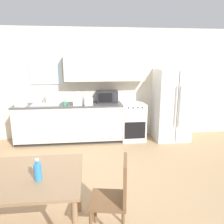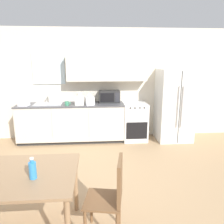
# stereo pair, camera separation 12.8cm
# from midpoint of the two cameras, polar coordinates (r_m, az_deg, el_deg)

# --- Properties ---
(ground_plane) EXTENTS (12.00, 12.00, 0.00)m
(ground_plane) POSITION_cam_midpoint_polar(r_m,az_deg,el_deg) (3.69, -4.44, -18.33)
(ground_plane) COLOR tan
(wall_back) EXTENTS (12.00, 0.38, 2.70)m
(wall_back) POSITION_cam_midpoint_polar(r_m,az_deg,el_deg) (5.47, -4.22, 7.91)
(wall_back) COLOR beige
(wall_back) RESTS_ON ground_plane
(kitchen_counter) EXTENTS (2.51, 0.65, 0.93)m
(kitchen_counter) POSITION_cam_midpoint_polar(r_m,az_deg,el_deg) (5.36, -9.84, -2.73)
(kitchen_counter) COLOR #333333
(kitchen_counter) RESTS_ON ground_plane
(oven_range) EXTENTS (0.58, 0.64, 0.92)m
(oven_range) POSITION_cam_midpoint_polar(r_m,az_deg,el_deg) (5.44, 6.58, -2.47)
(oven_range) COLOR white
(oven_range) RESTS_ON ground_plane
(refrigerator) EXTENTS (0.82, 0.77, 1.74)m
(refrigerator) POSITION_cam_midpoint_polar(r_m,az_deg,el_deg) (5.56, 16.56, 1.75)
(refrigerator) COLOR silver
(refrigerator) RESTS_ON ground_plane
(kitchen_sink) EXTENTS (0.63, 0.44, 0.24)m
(kitchen_sink) POSITION_cam_midpoint_polar(r_m,az_deg,el_deg) (5.34, -15.61, 2.13)
(kitchen_sink) COLOR #B7BABC
(kitchen_sink) RESTS_ON kitchen_counter
(microwave) EXTENTS (0.50, 0.31, 0.29)m
(microwave) POSITION_cam_midpoint_polar(r_m,az_deg,el_deg) (5.35, -0.01, 4.08)
(microwave) COLOR #282828
(microwave) RESTS_ON kitchen_counter
(coffee_mug) EXTENTS (0.13, 0.09, 0.10)m
(coffee_mug) POSITION_cam_midpoint_polar(r_m,az_deg,el_deg) (5.08, -10.94, 2.22)
(coffee_mug) COLOR #3F8C66
(coffee_mug) RESTS_ON kitchen_counter
(grocery_bag_0) EXTENTS (0.23, 0.21, 0.26)m
(grocery_bag_0) POSITION_cam_midpoint_polar(r_m,az_deg,el_deg) (5.05, -5.15, 3.09)
(grocery_bag_0) COLOR white
(grocery_bag_0) RESTS_ON kitchen_counter
(grocery_bag_1) EXTENTS (0.21, 0.18, 0.31)m
(grocery_bag_1) POSITION_cam_midpoint_polar(r_m,az_deg,el_deg) (5.08, -7.73, 3.32)
(grocery_bag_1) COLOR silver
(grocery_bag_1) RESTS_ON kitchen_counter
(grocery_bag_2) EXTENTS (0.25, 0.22, 0.33)m
(grocery_bag_2) POSITION_cam_midpoint_polar(r_m,az_deg,el_deg) (5.29, -21.50, 3.03)
(grocery_bag_2) COLOR white
(grocery_bag_2) RESTS_ON kitchen_counter
(dining_table) EXTENTS (1.19, 0.94, 0.78)m
(dining_table) POSITION_cam_midpoint_polar(r_m,az_deg,el_deg) (2.60, -21.43, -16.68)
(dining_table) COLOR #997551
(dining_table) RESTS_ON ground_plane
(dining_chair_side) EXTENTS (0.46, 0.46, 0.93)m
(dining_chair_side) POSITION_cam_midpoint_polar(r_m,az_deg,el_deg) (2.53, 1.52, -20.31)
(dining_chair_side) COLOR brown
(dining_chair_side) RESTS_ON ground_plane
(drink_bottle) EXTENTS (0.07, 0.07, 0.22)m
(drink_bottle) POSITION_cam_midpoint_polar(r_m,az_deg,el_deg) (2.37, -18.55, -14.14)
(drink_bottle) COLOR #338CD8
(drink_bottle) RESTS_ON dining_table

